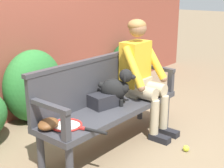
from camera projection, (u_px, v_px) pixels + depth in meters
The scene contains 14 objects.
ground_plane at pixel (112, 145), 3.53m from camera, with size 40.00×40.00×0.00m, color #7A664C.
brick_garden_fence at pixel (18, 26), 4.14m from camera, with size 8.00×0.30×2.34m, color brown.
hedge_bush_mid_left at pixel (34, 86), 4.07m from camera, with size 0.83×0.55×0.92m, color #286B2D.
hedge_bush_far_left at pixel (129, 63), 5.61m from camera, with size 0.76×0.58×0.76m, color #194C1E.
garden_bench at pixel (112, 112), 3.42m from camera, with size 1.77×0.51×0.45m.
bench_backrest at pixel (96, 80), 3.47m from camera, with size 1.81×0.06×0.50m.
bench_armrest_left_end at pixel (55, 114), 2.66m from camera, with size 0.06×0.51×0.28m.
bench_armrest_right_end at pixel (162, 74), 3.92m from camera, with size 0.06×0.51×0.28m.
person_seated at pixel (141, 72), 3.69m from camera, with size 0.56×0.65×1.32m.
dog_on_bench at pixel (117, 87), 3.41m from camera, with size 0.31×0.38×0.39m.
tennis_racket at pixel (69, 126), 2.92m from camera, with size 0.35×0.58×0.03m.
baseball_glove at pixel (48, 124), 2.87m from camera, with size 0.22×0.17×0.09m, color brown.
sports_bag at pixel (103, 100), 3.38m from camera, with size 0.28×0.20×0.14m, color #232328.
tennis_ball at pixel (186, 148), 3.39m from camera, with size 0.07×0.07×0.07m, color #CCDB33.
Camera 1 is at (-2.46, -2.03, 1.66)m, focal length 51.84 mm.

